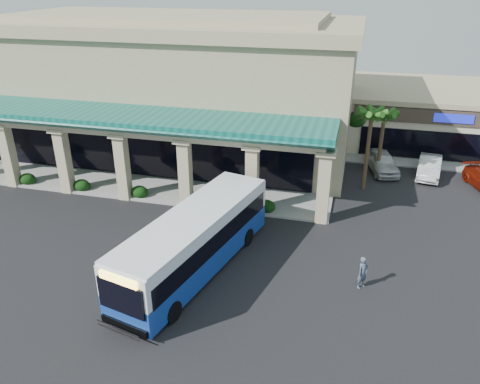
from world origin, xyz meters
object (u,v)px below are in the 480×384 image
(car_silver, at_px, (382,162))
(car_white, at_px, (429,167))
(pedestrian, at_px, (363,273))
(transit_bus, at_px, (195,243))

(car_silver, xyz_separation_m, car_white, (3.51, -0.06, -0.04))
(car_silver, height_order, car_white, car_silver)
(pedestrian, height_order, car_silver, pedestrian)
(transit_bus, distance_m, car_white, 21.13)
(car_white, bearing_deg, pedestrian, -98.02)
(pedestrian, bearing_deg, transit_bus, 135.93)
(transit_bus, xyz_separation_m, pedestrian, (8.48, 0.60, -0.80))
(transit_bus, relative_size, car_silver, 2.56)
(car_silver, bearing_deg, transit_bus, -135.29)
(transit_bus, bearing_deg, car_silver, 72.88)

